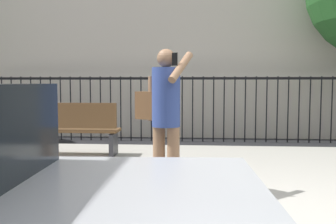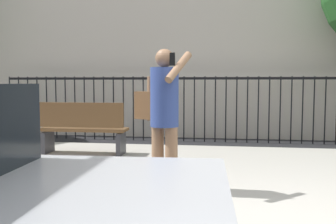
{
  "view_description": "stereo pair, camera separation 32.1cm",
  "coord_description": "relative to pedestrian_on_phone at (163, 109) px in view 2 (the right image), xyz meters",
  "views": [
    {
      "loc": [
        -0.78,
        -3.45,
        1.46
      ],
      "look_at": [
        -1.15,
        1.4,
        1.08
      ],
      "focal_mm": 40.8,
      "sensor_mm": 36.0,
      "label": 1
    },
    {
      "loc": [
        -0.46,
        -3.42,
        1.46
      ],
      "look_at": [
        -1.15,
        1.4,
        1.08
      ],
      "focal_mm": 40.8,
      "sensor_mm": 36.0,
      "label": 2
    }
  ],
  "objects": [
    {
      "name": "sidewalk",
      "position": [
        1.18,
        1.09,
        -1.07
      ],
      "size": [
        28.0,
        4.4,
        0.15
      ],
      "primitive_type": "cube",
      "color": "#B2ADA3",
      "rests_on": "ground"
    },
    {
      "name": "iron_fence",
      "position": [
        1.18,
        4.79,
        -0.12
      ],
      "size": [
        12.03,
        0.04,
        1.6
      ],
      "color": "black",
      "rests_on": "ground"
    },
    {
      "name": "pedestrian_on_phone",
      "position": [
        0.0,
        0.0,
        0.0
      ],
      "size": [
        0.72,
        0.57,
        1.7
      ],
      "color": "#936B4C",
      "rests_on": "sidewalk"
    },
    {
      "name": "street_bench",
      "position": [
        -1.79,
        2.02,
        -0.49
      ],
      "size": [
        1.6,
        0.45,
        0.95
      ],
      "color": "brown",
      "rests_on": "sidewalk"
    }
  ]
}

